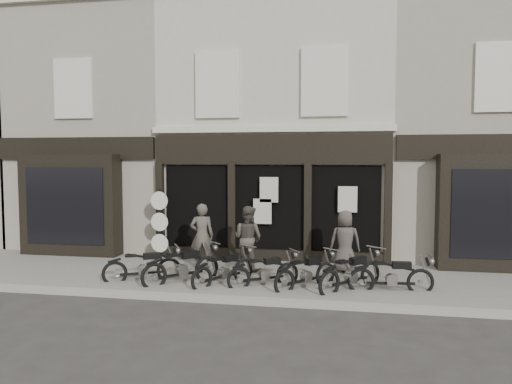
% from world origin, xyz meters
% --- Properties ---
extents(ground_plane, '(90.00, 90.00, 0.00)m').
position_xyz_m(ground_plane, '(0.00, 0.00, 0.00)').
color(ground_plane, '#2D2B28').
rests_on(ground_plane, ground).
extents(pavement, '(30.00, 4.20, 0.12)m').
position_xyz_m(pavement, '(0.00, 0.90, 0.06)').
color(pavement, slate).
rests_on(pavement, ground_plane).
extents(kerb, '(30.00, 0.25, 0.13)m').
position_xyz_m(kerb, '(0.00, -1.25, 0.07)').
color(kerb, gray).
rests_on(kerb, ground_plane).
extents(central_building, '(7.30, 6.22, 8.34)m').
position_xyz_m(central_building, '(0.00, 5.95, 4.08)').
color(central_building, '#BDB5A2').
rests_on(central_building, ground).
extents(neighbour_left, '(5.60, 6.73, 8.34)m').
position_xyz_m(neighbour_left, '(-6.35, 5.90, 4.04)').
color(neighbour_left, gray).
rests_on(neighbour_left, ground).
extents(neighbour_right, '(5.60, 6.73, 8.34)m').
position_xyz_m(neighbour_right, '(6.35, 5.90, 4.04)').
color(neighbour_right, gray).
rests_on(neighbour_right, ground).
extents(motorcycle_0, '(1.81, 1.18, 0.95)m').
position_xyz_m(motorcycle_0, '(-2.78, -0.03, 0.38)').
color(motorcycle_0, black).
rests_on(motorcycle_0, ground).
extents(motorcycle_1, '(1.67, 1.70, 1.03)m').
position_xyz_m(motorcycle_1, '(-1.75, -0.04, 0.41)').
color(motorcycle_1, black).
rests_on(motorcycle_1, ground).
extents(motorcycle_2, '(1.34, 1.72, 0.95)m').
position_xyz_m(motorcycle_2, '(-0.69, 0.01, 0.38)').
color(motorcycle_2, black).
rests_on(motorcycle_2, ground).
extents(motorcycle_3, '(1.67, 1.27, 0.91)m').
position_xyz_m(motorcycle_3, '(0.33, 0.04, 0.36)').
color(motorcycle_3, black).
rests_on(motorcycle_3, ground).
extents(motorcycle_4, '(1.48, 1.60, 0.94)m').
position_xyz_m(motorcycle_4, '(1.35, 0.03, 0.37)').
color(motorcycle_4, black).
rests_on(motorcycle_4, ground).
extents(motorcycle_5, '(1.58, 1.74, 1.01)m').
position_xyz_m(motorcycle_5, '(2.41, 0.04, 0.40)').
color(motorcycle_5, black).
rests_on(motorcycle_5, ground).
extents(motorcycle_6, '(2.00, 0.55, 0.96)m').
position_xyz_m(motorcycle_6, '(3.34, 0.05, 0.38)').
color(motorcycle_6, black).
rests_on(motorcycle_6, ground).
extents(man_left, '(0.74, 0.57, 1.81)m').
position_xyz_m(man_left, '(-1.71, 1.55, 1.02)').
color(man_left, '#48423B').
rests_on(man_left, pavement).
extents(man_centre, '(1.05, 0.95, 1.77)m').
position_xyz_m(man_centre, '(-0.37, 1.47, 1.00)').
color(man_centre, '#413D35').
rests_on(man_centre, pavement).
extents(man_right, '(0.87, 0.61, 1.68)m').
position_xyz_m(man_right, '(2.25, 1.66, 0.96)').
color(man_right, '#413A36').
rests_on(man_right, pavement).
extents(advert_sign_post, '(0.55, 0.35, 2.26)m').
position_xyz_m(advert_sign_post, '(-3.23, 2.29, 1.10)').
color(advert_sign_post, black).
rests_on(advert_sign_post, ground).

